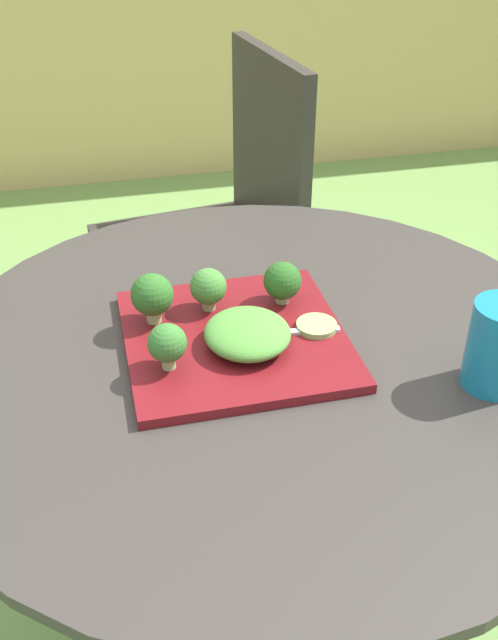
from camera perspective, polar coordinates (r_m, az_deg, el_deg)
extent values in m
cylinder|color=#38332D|center=(0.98, 1.12, -2.53)|extent=(0.90, 0.90, 0.02)
cylinder|color=#38332D|center=(1.21, 0.94, -15.64)|extent=(0.06, 0.06, 0.66)
cube|color=#332D28|center=(1.81, -4.42, 5.29)|extent=(0.50, 0.50, 0.03)
cube|color=#332D28|center=(1.77, 1.59, 13.28)|extent=(0.09, 0.42, 0.45)
cylinder|color=#332D28|center=(2.03, -10.53, 1.20)|extent=(0.02, 0.02, 0.43)
cylinder|color=#332D28|center=(1.74, -7.99, -4.72)|extent=(0.02, 0.02, 0.43)
cylinder|color=#332D28|center=(2.11, -0.98, 3.11)|extent=(0.02, 0.02, 0.43)
cylinder|color=#332D28|center=(1.83, 2.95, -2.23)|extent=(0.02, 0.02, 0.43)
cube|color=maroon|center=(0.98, -1.12, -1.47)|extent=(0.29, 0.29, 0.01)
cylinder|color=#156886|center=(0.94, 18.85, -2.79)|extent=(0.07, 0.07, 0.08)
cube|color=silver|center=(0.98, 3.91, -0.77)|extent=(0.11, 0.02, 0.00)
cube|color=silver|center=(0.97, -0.57, -1.06)|extent=(0.05, 0.03, 0.00)
ellipsoid|color=#519338|center=(0.94, -0.13, -1.05)|extent=(0.11, 0.12, 0.04)
cylinder|color=#99B770|center=(1.00, -7.48, 0.34)|extent=(0.02, 0.02, 0.02)
sphere|color=#2D6623|center=(0.99, -7.62, 1.98)|extent=(0.06, 0.06, 0.06)
cylinder|color=#99B770|center=(1.02, -3.17, 1.25)|extent=(0.02, 0.02, 0.01)
sphere|color=#427F33|center=(1.01, -3.23, 2.65)|extent=(0.05, 0.05, 0.05)
cylinder|color=#99B770|center=(1.04, 2.60, 1.73)|extent=(0.02, 0.02, 0.01)
sphere|color=#285B1E|center=(1.02, 2.65, 3.10)|extent=(0.05, 0.05, 0.05)
cylinder|color=#99B770|center=(0.91, -6.34, -3.30)|extent=(0.02, 0.02, 0.02)
sphere|color=#38752D|center=(0.90, -6.45, -1.80)|extent=(0.05, 0.05, 0.05)
cylinder|color=#8EB766|center=(0.99, 5.33, -0.47)|extent=(0.06, 0.06, 0.01)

